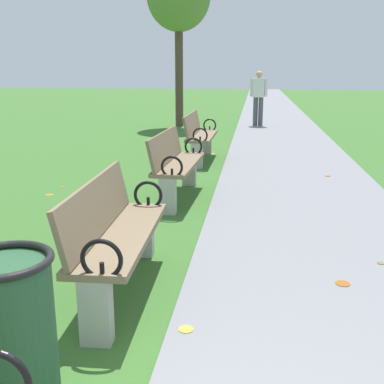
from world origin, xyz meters
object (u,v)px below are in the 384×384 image
at_px(pedestrian_walking, 259,95).
at_px(trash_bin, 12,333).
at_px(park_bench_4, 199,135).
at_px(park_bench_3, 176,163).
at_px(park_bench_2, 116,233).

bearing_deg(pedestrian_walking, trash_bin, -95.71).
bearing_deg(park_bench_4, park_bench_3, -90.00).
relative_size(park_bench_2, park_bench_4, 1.01).
xyz_separation_m(park_bench_2, park_bench_3, (0.00, 2.82, 0.00)).
relative_size(park_bench_2, trash_bin, 1.92).
bearing_deg(park_bench_3, park_bench_4, 90.00).
bearing_deg(park_bench_3, trash_bin, -92.02).
xyz_separation_m(pedestrian_walking, trash_bin, (-1.27, -12.68, -0.50)).
bearing_deg(park_bench_2, park_bench_4, 90.00).
distance_m(park_bench_2, trash_bin, 1.36).
distance_m(park_bench_3, pedestrian_walking, 8.59).
distance_m(park_bench_2, pedestrian_walking, 11.39).
xyz_separation_m(park_bench_3, trash_bin, (-0.15, -4.17, -0.06)).
distance_m(park_bench_3, park_bench_4, 2.73).
xyz_separation_m(park_bench_3, pedestrian_walking, (1.12, 8.51, 0.44)).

